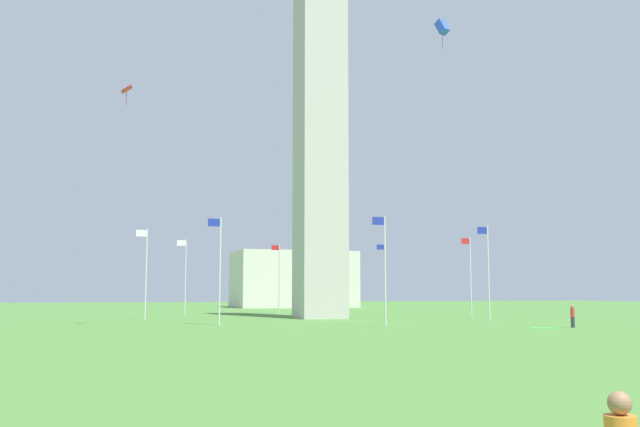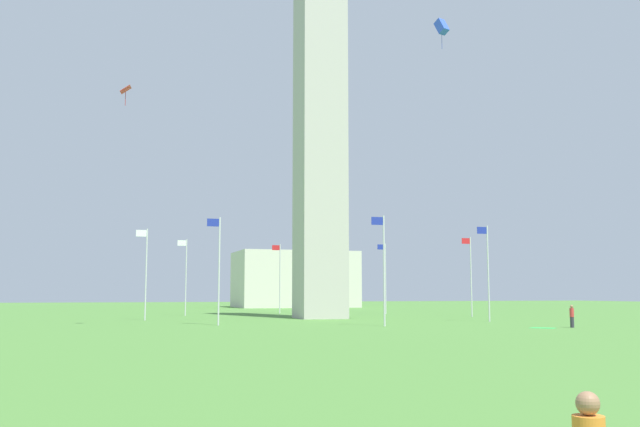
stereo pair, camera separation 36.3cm
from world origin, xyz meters
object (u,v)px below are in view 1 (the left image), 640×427
flagpole_se (488,269)px  distant_building (293,280)px  flagpole_w (279,276)px  flagpole_nw (185,274)px  kite_blue_box (442,27)px  kite_red_diamond (127,90)px  picnic_blanket_near_first_person (544,328)px  flagpole_e (384,265)px  flagpole_n (146,270)px  person_red_shirt (573,316)px  obelisk_monument (320,114)px  flagpole_s (470,273)px  flagpole_sw (384,275)px  flagpole_ne (219,266)px

flagpole_se → distant_building: bearing=-89.4°
flagpole_w → distant_building: (-11.68, -36.68, 0.20)m
flagpole_nw → kite_blue_box: kite_blue_box is taller
kite_red_diamond → picnic_blanket_near_first_person: (-30.55, 9.37, -18.37)m
flagpole_e → kite_blue_box: 23.54m
flagpole_n → person_red_shirt: (-30.41, 23.81, -3.96)m
obelisk_monument → flagpole_n: size_ratio=4.89×
flagpole_n → flagpole_e: bearing=135.0°
flagpole_s → kite_red_diamond: (37.76, 14.30, 13.57)m
flagpole_e → distant_building: 72.75m
picnic_blanket_near_first_person → flagpole_sw: bearing=-93.3°
obelisk_monument → flagpole_w: (0.05, -17.56, -16.74)m
flagpole_ne → flagpole_nw: size_ratio=1.00×
flagpole_ne → flagpole_w: same height
flagpole_n → picnic_blanket_near_first_person: size_ratio=4.90×
picnic_blanket_near_first_person → kite_red_diamond: bearing=-17.1°
flagpole_s → distant_building: distant_building is taller
flagpole_se → kite_red_diamond: size_ratio=5.64×
flagpole_n → picnic_blanket_near_first_person: bearing=139.7°
flagpole_se → person_red_shirt: size_ratio=5.15×
flagpole_w → distant_building: bearing=-107.7°
flagpole_ne → flagpole_se: (-24.84, 0.00, 0.00)m
flagpole_sw → flagpole_w: size_ratio=1.00×
distant_building → flagpole_w: bearing=72.3°
kite_blue_box → picnic_blanket_near_first_person: size_ratio=1.59×
flagpole_se → person_red_shirt: flagpole_se is taller
flagpole_se → flagpole_w: same height
flagpole_ne → kite_red_diamond: kite_red_diamond is taller
kite_blue_box → flagpole_sw: bearing=-100.7°
obelisk_monument → flagpole_nw: 24.29m
person_red_shirt → kite_red_diamond: kite_red_diamond is taller
flagpole_sw → flagpole_nw: (24.84, -0.00, 0.00)m
flagpole_ne → flagpole_nw: bearing=-90.0°
flagpole_s → person_red_shirt: (4.72, 23.81, -3.96)m
flagpole_n → kite_blue_box: (-25.01, 13.92, 22.03)m
flagpole_sw → obelisk_monument: bearing=45.1°
flagpole_sw → flagpole_se: bearing=90.0°
flagpole_s → picnic_blanket_near_first_person: (7.21, 23.68, -4.80)m
flagpole_w → person_red_shirt: size_ratio=5.15×
flagpole_se → flagpole_nw: (24.84, -24.84, 0.00)m
flagpole_s → flagpole_nw: same height
flagpole_e → picnic_blanket_near_first_person: size_ratio=4.90×
obelisk_monument → distant_building: (-11.63, -54.24, -16.53)m
flagpole_s → person_red_shirt: flagpole_s is taller
obelisk_monument → flagpole_w: bearing=-89.8°
flagpole_se → flagpole_s: 13.44m
picnic_blanket_near_first_person → obelisk_monument: bearing=-66.5°
flagpole_ne → flagpole_w: size_ratio=1.00×
flagpole_n → flagpole_ne: bearing=112.5°
flagpole_nw → picnic_blanket_near_first_person: 42.95m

